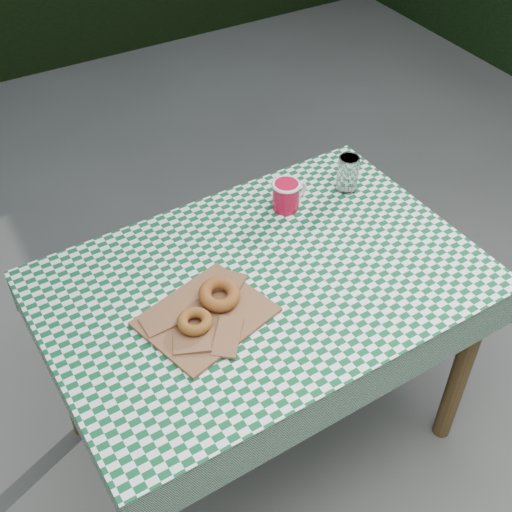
{
  "coord_description": "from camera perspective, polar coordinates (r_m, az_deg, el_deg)",
  "views": [
    {
      "loc": [
        -0.55,
        -1.31,
        2.06
      ],
      "look_at": [
        0.14,
        -0.12,
        0.79
      ],
      "focal_mm": 46.74,
      "sensor_mm": 36.0,
      "label": 1
    }
  ],
  "objects": [
    {
      "name": "drinking_glass",
      "position": [
        2.15,
        7.85,
        6.99
      ],
      "size": [
        0.07,
        0.07,
        0.12
      ],
      "primitive_type": "cylinder",
      "rotation": [
        0.0,
        0.0,
        -0.01
      ],
      "color": "silver",
      "rests_on": "tablecloth"
    },
    {
      "name": "paper_bag",
      "position": [
        1.75,
        -4.31,
        -5.13
      ],
      "size": [
        0.37,
        0.33,
        0.02
      ],
      "primitive_type": "cube",
      "rotation": [
        0.0,
        0.0,
        0.28
      ],
      "color": "brown",
      "rests_on": "tablecloth"
    },
    {
      "name": "ground",
      "position": [
        2.5,
        -4.14,
        -12.83
      ],
      "size": [
        60.0,
        60.0,
        0.0
      ],
      "primitive_type": "plane",
      "color": "#50514C",
      "rests_on": "ground"
    },
    {
      "name": "coffee_mug",
      "position": [
        2.07,
        2.58,
        5.17
      ],
      "size": [
        0.18,
        0.18,
        0.09
      ],
      "primitive_type": null,
      "rotation": [
        0.0,
        0.0,
        0.11
      ],
      "color": "#A80A29",
      "rests_on": "tablecloth"
    },
    {
      "name": "table",
      "position": [
        2.14,
        0.55,
        -9.22
      ],
      "size": [
        1.22,
        0.84,
        0.75
      ],
      "primitive_type": "cube",
      "rotation": [
        0.0,
        0.0,
        0.03
      ],
      "color": "brown",
      "rests_on": "ground"
    },
    {
      "name": "bagel_back",
      "position": [
        1.77,
        -3.16,
        -3.3
      ],
      "size": [
        0.12,
        0.12,
        0.04
      ],
      "primitive_type": "torus",
      "rotation": [
        0.0,
        0.0,
        -0.11
      ],
      "color": "brown",
      "rests_on": "paper_bag"
    },
    {
      "name": "tablecloth",
      "position": [
        1.86,
        0.63,
        -2.01
      ],
      "size": [
        1.24,
        0.86,
        0.01
      ],
      "primitive_type": "cube",
      "rotation": [
        0.0,
        0.0,
        0.03
      ],
      "color": "#0B4B27",
      "rests_on": "table"
    },
    {
      "name": "bagel_front",
      "position": [
        1.71,
        -5.27,
        -5.6
      ],
      "size": [
        0.09,
        0.09,
        0.03
      ],
      "primitive_type": "torus",
      "rotation": [
        0.0,
        0.0,
        -0.02
      ],
      "color": "brown",
      "rests_on": "paper_bag"
    }
  ]
}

